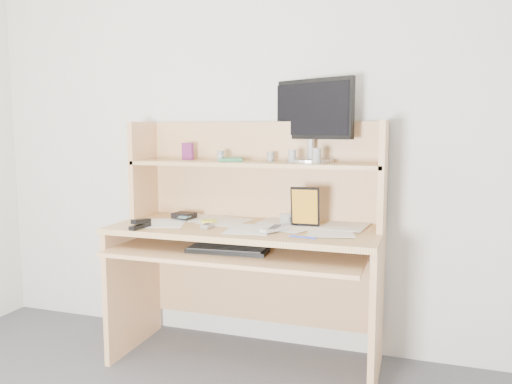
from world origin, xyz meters
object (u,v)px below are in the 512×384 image
(desk, at_px, (250,234))
(tv_remote, at_px, (275,229))
(monitor, at_px, (312,118))
(game_case, at_px, (305,207))
(keyboard, at_px, (228,250))

(desk, distance_m, tv_remote, 0.27)
(tv_remote, distance_m, monitor, 0.65)
(tv_remote, relative_size, game_case, 0.82)
(desk, relative_size, game_case, 6.76)
(desk, xyz_separation_m, keyboard, (-0.03, -0.26, -0.03))
(tv_remote, xyz_separation_m, game_case, (0.12, 0.16, 0.10))
(desk, xyz_separation_m, game_case, (0.30, -0.02, 0.17))
(keyboard, distance_m, tv_remote, 0.26)
(game_case, height_order, monitor, monitor)
(keyboard, xyz_separation_m, monitor, (0.33, 0.42, 0.65))
(desk, bearing_deg, monitor, 27.89)
(game_case, bearing_deg, monitor, 89.31)
(keyboard, bearing_deg, game_case, 32.04)
(keyboard, bearing_deg, tv_remote, 17.13)
(keyboard, xyz_separation_m, game_case, (0.33, 0.25, 0.20))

